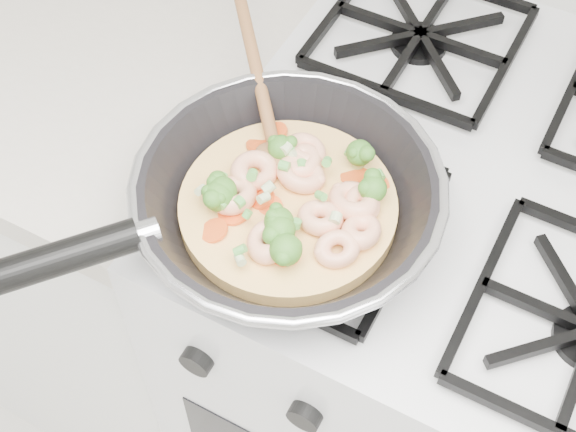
% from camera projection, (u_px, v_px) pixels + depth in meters
% --- Properties ---
extents(stove, '(0.60, 0.60, 0.92)m').
position_uv_depth(stove, '(434.00, 354.00, 1.25)').
color(stove, silver).
rests_on(stove, ground).
extents(counter_left, '(1.00, 0.60, 0.90)m').
position_uv_depth(counter_left, '(22.00, 167.00, 1.48)').
color(counter_left, white).
rests_on(counter_left, ground).
extents(skillet, '(0.39, 0.52, 0.10)m').
position_uv_depth(skillet, '(283.00, 200.00, 0.80)').
color(skillet, black).
rests_on(skillet, stove).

